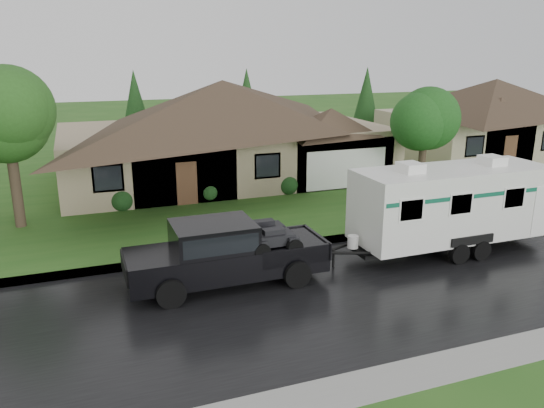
# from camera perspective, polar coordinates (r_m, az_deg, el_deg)

# --- Properties ---
(ground) EXTENTS (140.00, 140.00, 0.00)m
(ground) POSITION_cam_1_polar(r_m,az_deg,el_deg) (18.27, 0.63, -7.49)
(ground) COLOR #28581B
(ground) RESTS_ON ground
(road) EXTENTS (140.00, 8.00, 0.01)m
(road) POSITION_cam_1_polar(r_m,az_deg,el_deg) (16.59, 3.15, -10.06)
(road) COLOR black
(road) RESTS_ON ground
(curb) EXTENTS (140.00, 0.50, 0.15)m
(curb) POSITION_cam_1_polar(r_m,az_deg,el_deg) (20.20, -1.67, -4.90)
(curb) COLOR gray
(curb) RESTS_ON ground
(lawn) EXTENTS (140.00, 26.00, 0.15)m
(lawn) POSITION_cam_1_polar(r_m,az_deg,el_deg) (32.03, -9.05, 2.86)
(lawn) COLOR #28581B
(lawn) RESTS_ON ground
(house_main) EXTENTS (19.44, 10.80, 6.90)m
(house_main) POSITION_cam_1_polar(r_m,az_deg,el_deg) (30.83, -4.67, 9.13)
(house_main) COLOR gray
(house_main) RESTS_ON lawn
(house_neighbor) EXTENTS (15.12, 9.72, 6.45)m
(house_neighbor) POSITION_cam_1_polar(r_m,az_deg,el_deg) (41.39, 23.16, 9.31)
(house_neighbor) COLOR tan
(house_neighbor) RESTS_ON lawn
(tree_left_green) EXTENTS (4.01, 4.01, 6.63)m
(tree_left_green) POSITION_cam_1_polar(r_m,az_deg,el_deg) (24.05, -26.68, 8.32)
(tree_left_green) COLOR #382B1E
(tree_left_green) RESTS_ON lawn
(tree_right_green) EXTENTS (3.29, 3.29, 5.45)m
(tree_right_green) POSITION_cam_1_polar(r_m,az_deg,el_deg) (28.40, 16.15, 8.64)
(tree_right_green) COLOR #382B1E
(tree_right_green) RESTS_ON lawn
(shrub_row) EXTENTS (13.60, 1.00, 1.00)m
(shrub_row) POSITION_cam_1_polar(r_m,az_deg,el_deg) (27.01, -2.48, 1.82)
(shrub_row) COLOR #143814
(shrub_row) RESTS_ON lawn
(pickup_truck) EXTENTS (6.38, 2.43, 2.13)m
(pickup_truck) POSITION_cam_1_polar(r_m,az_deg,el_deg) (17.15, -5.28, -5.06)
(pickup_truck) COLOR black
(pickup_truck) RESTS_ON ground
(travel_trailer) EXTENTS (7.87, 2.77, 3.53)m
(travel_trailer) POSITION_cam_1_polar(r_m,az_deg,el_deg) (20.86, 18.71, 0.12)
(travel_trailer) COLOR silver
(travel_trailer) RESTS_ON ground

